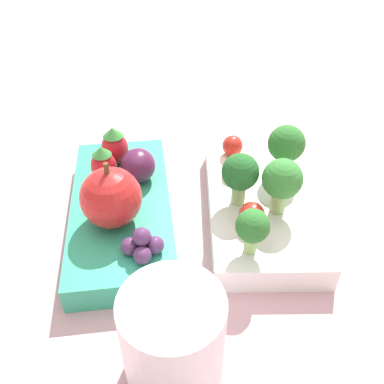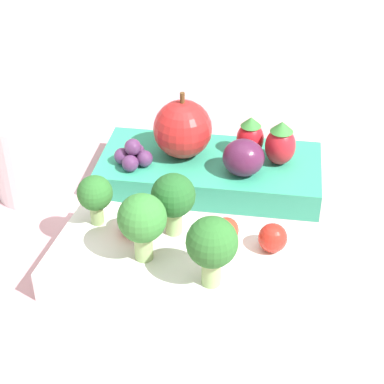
% 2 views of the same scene
% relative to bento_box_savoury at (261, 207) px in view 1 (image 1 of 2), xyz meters
% --- Properties ---
extents(ground_plane, '(4.00, 4.00, 0.00)m').
position_rel_bento_box_savoury_xyz_m(ground_plane, '(-0.00, -0.07, -0.01)').
color(ground_plane, '#C6939E').
extents(bento_box_savoury, '(0.21, 0.12, 0.03)m').
position_rel_bento_box_savoury_xyz_m(bento_box_savoury, '(0.00, 0.00, 0.00)').
color(bento_box_savoury, white).
rests_on(bento_box_savoury, ground_plane).
extents(bento_box_fruit, '(0.22, 0.11, 0.03)m').
position_rel_bento_box_savoury_xyz_m(bento_box_fruit, '(-0.00, -0.14, 0.00)').
color(bento_box_fruit, '#33A87F').
rests_on(bento_box_fruit, ground_plane).
extents(broccoli_floret_0, '(0.03, 0.03, 0.05)m').
position_rel_bento_box_savoury_xyz_m(broccoli_floret_0, '(0.07, -0.03, 0.04)').
color(broccoli_floret_0, '#93B770').
rests_on(broccoli_floret_0, bento_box_savoury).
extents(broccoli_floret_1, '(0.04, 0.04, 0.06)m').
position_rel_bento_box_savoury_xyz_m(broccoli_floret_1, '(0.00, -0.03, 0.05)').
color(broccoli_floret_1, '#93B770').
rests_on(broccoli_floret_1, bento_box_savoury).
extents(broccoli_floret_2, '(0.04, 0.04, 0.06)m').
position_rel_bento_box_savoury_xyz_m(broccoli_floret_2, '(-0.04, 0.03, 0.05)').
color(broccoli_floret_2, '#93B770').
rests_on(broccoli_floret_2, bento_box_savoury).
extents(broccoli_floret_3, '(0.04, 0.04, 0.06)m').
position_rel_bento_box_savoury_xyz_m(broccoli_floret_3, '(0.02, 0.01, 0.05)').
color(broccoli_floret_3, '#93B770').
rests_on(broccoli_floret_3, bento_box_savoury).
extents(cherry_tomato_0, '(0.02, 0.02, 0.02)m').
position_rel_bento_box_savoury_xyz_m(cherry_tomato_0, '(-0.08, -0.02, 0.03)').
color(cherry_tomato_0, red).
rests_on(cherry_tomato_0, bento_box_savoury).
extents(cherry_tomato_1, '(0.02, 0.02, 0.02)m').
position_rel_bento_box_savoury_xyz_m(cherry_tomato_1, '(0.04, -0.02, 0.03)').
color(cherry_tomato_1, red).
rests_on(cherry_tomato_1, bento_box_savoury).
extents(cherry_tomato_2, '(0.02, 0.02, 0.02)m').
position_rel_bento_box_savoury_xyz_m(cherry_tomato_2, '(-0.04, -0.02, 0.02)').
color(cherry_tomato_2, red).
rests_on(cherry_tomato_2, bento_box_savoury).
extents(apple, '(0.06, 0.06, 0.07)m').
position_rel_bento_box_savoury_xyz_m(apple, '(0.02, -0.15, 0.04)').
color(apple, red).
rests_on(apple, bento_box_fruit).
extents(strawberry_0, '(0.03, 0.03, 0.05)m').
position_rel_bento_box_savoury_xyz_m(strawberry_0, '(-0.07, -0.15, 0.04)').
color(strawberry_0, red).
rests_on(strawberry_0, bento_box_fruit).
extents(strawberry_1, '(0.03, 0.03, 0.04)m').
position_rel_bento_box_savoury_xyz_m(strawberry_1, '(-0.04, -0.16, 0.03)').
color(strawberry_1, red).
rests_on(strawberry_1, bento_box_fruit).
extents(plum, '(0.04, 0.04, 0.04)m').
position_rel_bento_box_savoury_xyz_m(plum, '(-0.04, -0.13, 0.03)').
color(plum, '#511E42').
rests_on(plum, bento_box_fruit).
extents(grape_cluster, '(0.04, 0.04, 0.03)m').
position_rel_bento_box_savoury_xyz_m(grape_cluster, '(0.07, -0.12, 0.02)').
color(grape_cluster, '#562D5B').
rests_on(grape_cluster, bento_box_fruit).
extents(drinking_cup, '(0.07, 0.07, 0.08)m').
position_rel_bento_box_savoury_xyz_m(drinking_cup, '(0.16, -0.10, 0.03)').
color(drinking_cup, white).
rests_on(drinking_cup, ground_plane).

